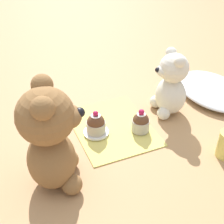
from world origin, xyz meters
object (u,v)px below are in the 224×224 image
object	(u,v)px
teddy_bear_tan	(50,138)
teaspoon	(54,104)
cupcake_near_cream_bear	(141,122)
teddy_bear_cream	(171,85)
cupcake_near_tan_bear	(96,124)
saucer_plate	(96,132)

from	to	relation	value
teddy_bear_tan	teaspoon	world-z (taller)	teddy_bear_tan
cupcake_near_cream_bear	teaspoon	size ratio (longest dim) A/B	0.56
cupcake_near_cream_bear	teddy_bear_cream	bearing A→B (deg)	114.41
teaspoon	cupcake_near_cream_bear	bearing A→B (deg)	167.46
teddy_bear_cream	cupcake_near_tan_bear	size ratio (longest dim) A/B	2.88
teaspoon	teddy_bear_tan	bearing A→B (deg)	114.79
teddy_bear_cream	saucer_plate	size ratio (longest dim) A/B	2.84
saucer_plate	cupcake_near_tan_bear	bearing A→B (deg)	-75.96
saucer_plate	teaspoon	xyz separation A→B (m)	(-0.20, -0.07, -0.01)
teaspoon	saucer_plate	bearing A→B (deg)	148.22
cupcake_near_tan_bear	teaspoon	distance (m)	0.22
teddy_bear_tan	teaspoon	bearing A→B (deg)	-1.02
saucer_plate	teaspoon	world-z (taller)	saucer_plate
teaspoon	teddy_bear_cream	bearing A→B (deg)	-170.99
cupcake_near_cream_bear	teaspoon	xyz separation A→B (m)	(-0.24, -0.20, -0.03)
teddy_bear_tan	saucer_plate	world-z (taller)	teddy_bear_tan
cupcake_near_tan_bear	teaspoon	bearing A→B (deg)	-159.68
cupcake_near_cream_bear	cupcake_near_tan_bear	distance (m)	0.13
teddy_bear_cream	teddy_bear_tan	size ratio (longest dim) A/B	0.77
teddy_bear_cream	teddy_bear_tan	bearing A→B (deg)	-60.53
teddy_bear_cream	cupcake_near_cream_bear	distance (m)	0.15
teddy_bear_tan	teaspoon	size ratio (longest dim) A/B	2.08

